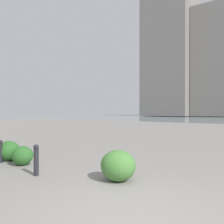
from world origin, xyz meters
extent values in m
cube|color=gray|center=(10.11, -65.97, 14.45)|extent=(12.87, 14.91, 28.90)
cube|color=gray|center=(23.17, -62.82, 17.34)|extent=(13.01, 15.65, 34.67)
cylinder|color=#232328|center=(3.05, -0.66, 0.32)|extent=(0.12, 0.12, 0.65)
sphere|color=#232328|center=(3.05, -0.66, 0.69)|extent=(0.13, 0.13, 0.13)
cylinder|color=#232328|center=(5.08, -0.88, 0.29)|extent=(0.12, 0.12, 0.58)
sphere|color=#232328|center=(5.08, -0.88, 0.62)|extent=(0.13, 0.13, 0.13)
ellipsoid|color=#2D6628|center=(4.28, -1.09, 0.27)|extent=(0.64, 0.58, 0.55)
ellipsoid|color=#2D6628|center=(5.15, -1.18, 0.31)|extent=(0.73, 0.65, 0.62)
ellipsoid|color=#477F38|center=(1.20, -1.45, 0.34)|extent=(0.81, 0.73, 0.69)
camera|label=1|loc=(-1.65, 2.80, 1.58)|focal=36.78mm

